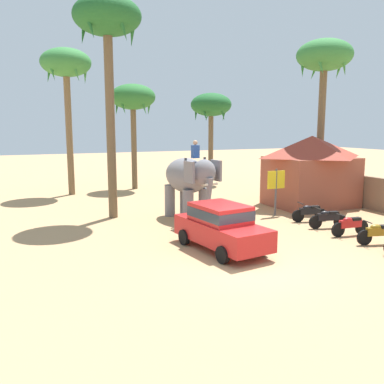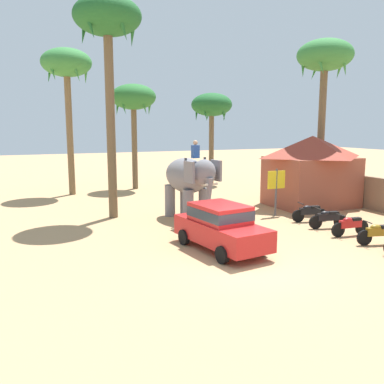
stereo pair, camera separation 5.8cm
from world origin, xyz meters
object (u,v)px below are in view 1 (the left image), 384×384
palm_tree_near_hut (66,68)px  palm_tree_far_back (133,100)px  motorcycle_mid_row (379,233)px  motorcycle_fourth_in_row (350,225)px  palm_tree_leaning_seaward (211,107)px  palm_tree_left_of_road (324,61)px  palm_tree_behind_elephant (107,26)px  signboard_yellow (276,183)px  roadside_hut (311,169)px  elephant_with_mahout (189,179)px  car_sedan_foreground (221,225)px  motorcycle_far_in_row (328,218)px  motorcycle_end_of_row (310,212)px

palm_tree_near_hut → palm_tree_far_back: (4.58, 0.80, -1.83)m
motorcycle_mid_row → motorcycle_fourth_in_row: 1.42m
motorcycle_mid_row → palm_tree_leaning_seaward: size_ratio=0.25×
motorcycle_fourth_in_row → palm_tree_left_of_road: bearing=58.7°
palm_tree_behind_elephant → signboard_yellow: (7.70, -2.90, -7.48)m
palm_tree_far_back → roadside_hut: bearing=-54.4°
palm_tree_left_of_road → elephant_with_mahout: bearing=-171.9°
motorcycle_mid_row → palm_tree_far_back: 19.24m
palm_tree_left_of_road → palm_tree_far_back: 13.05m
motorcycle_mid_row → palm_tree_near_hut: palm_tree_near_hut is taller
car_sedan_foreground → motorcycle_far_in_row: 5.98m
motorcycle_end_of_row → palm_tree_left_of_road: palm_tree_left_of_road is taller
palm_tree_near_hut → palm_tree_far_back: size_ratio=1.26×
car_sedan_foreground → palm_tree_near_hut: (-3.37, 15.03, 7.30)m
motorcycle_far_in_row → palm_tree_far_back: bearing=107.4°
palm_tree_near_hut → roadside_hut: 16.51m
motorcycle_fourth_in_row → palm_tree_leaning_seaward: size_ratio=0.25×
motorcycle_far_in_row → signboard_yellow: signboard_yellow is taller
palm_tree_near_hut → palm_tree_far_back: bearing=9.9°
elephant_with_mahout → motorcycle_far_in_row: (5.00, -4.12, -1.53)m
motorcycle_end_of_row → roadside_hut: 4.46m
elephant_with_mahout → motorcycle_fourth_in_row: elephant_with_mahout is taller
motorcycle_fourth_in_row → signboard_yellow: size_ratio=0.75×
signboard_yellow → car_sedan_foreground: bearing=-142.4°
palm_tree_near_hut → elephant_with_mahout: bearing=-66.9°
signboard_yellow → palm_tree_leaning_seaward: bearing=79.2°
elephant_with_mahout → motorcycle_fourth_in_row: size_ratio=2.20×
motorcycle_far_in_row → roadside_hut: (2.74, 4.55, 1.66)m
car_sedan_foreground → motorcycle_mid_row: car_sedan_foreground is taller
car_sedan_foreground → motorcycle_mid_row: 6.19m
motorcycle_mid_row → motorcycle_fourth_in_row: same height
palm_tree_far_back → roadside_hut: (7.43, -10.35, -4.27)m
elephant_with_mahout → motorcycle_far_in_row: size_ratio=2.23×
car_sedan_foreground → motorcycle_end_of_row: size_ratio=2.40×
palm_tree_leaning_seaward → signboard_yellow: 13.14m
motorcycle_end_of_row → palm_tree_behind_elephant: 12.98m
motorcycle_mid_row → palm_tree_left_of_road: bearing=63.5°
car_sedan_foreground → elephant_with_mahout: bearing=80.0°
motorcycle_end_of_row → roadside_hut: size_ratio=0.35×
car_sedan_foreground → palm_tree_far_back: 16.79m
roadside_hut → elephant_with_mahout: bearing=-176.8°
car_sedan_foreground → palm_tree_leaning_seaward: (7.61, 16.26, 5.10)m
motorcycle_far_in_row → palm_tree_leaning_seaward: 16.40m
motorcycle_far_in_row → palm_tree_near_hut: (-9.26, 14.11, 7.76)m
motorcycle_mid_row → motorcycle_fourth_in_row: size_ratio=0.98×
car_sedan_foreground → palm_tree_behind_elephant: palm_tree_behind_elephant is taller
motorcycle_fourth_in_row → palm_tree_far_back: (-4.63, 16.28, 5.93)m
palm_tree_behind_elephant → motorcycle_fourth_in_row: bearing=-42.0°
motorcycle_fourth_in_row → motorcycle_far_in_row: (0.05, 1.37, 0.00)m
motorcycle_fourth_in_row → palm_tree_behind_elephant: size_ratio=0.17×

